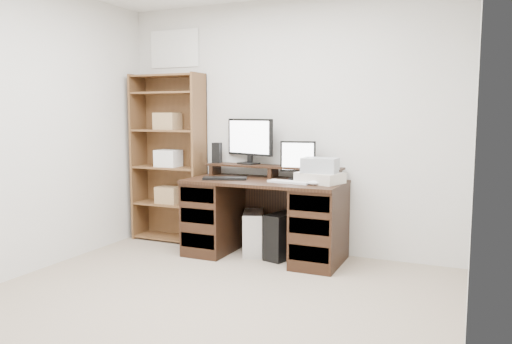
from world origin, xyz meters
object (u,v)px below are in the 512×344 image
Objects in this scene: monitor_wide at (250,139)px; tower_silver at (253,233)px; monitor_small at (298,159)px; bookshelf at (170,156)px; desk at (265,217)px; printer at (320,178)px; tower_black at (284,235)px.

monitor_wide is 1.34× the size of tower_silver.
bookshelf reaches higher than monitor_small.
desk is 1.34m from bookshelf.
monitor_wide is (-0.27, 0.25, 0.74)m from desk.
printer is 0.21× the size of bookshelf.
printer is at bearing 9.30° from tower_black.
tower_black reaches higher than tower_silver.
tower_black is at bearing 15.36° from desk.
desk is at bearing -24.26° from monitor_wide.
desk is 0.68m from printer.
bookshelf reaches higher than monitor_wide.
desk is 0.24m from tower_silver.
monitor_wide is at bearing 100.16° from tower_silver.
desk is 0.65m from monitor_small.
monitor_small is (0.54, -0.08, -0.18)m from monitor_wide.
tower_silver is at bearing -166.47° from tower_black.
tower_silver is (-0.42, -0.10, -0.74)m from monitor_small.
monitor_small is at bearing 9.81° from monitor_wide.
monitor_small is at bearing 68.31° from tower_black.
desk is 3.58× the size of tower_silver.
bookshelf reaches higher than tower_black.
monitor_wide reaches higher than desk.
tower_silver is 0.23× the size of bookshelf.
bookshelf is (-1.21, 0.21, 0.53)m from desk.
monitor_wide is at bearing 171.72° from tower_black.
monitor_small reaches higher than tower_silver.
bookshelf reaches higher than printer.
printer is (0.27, -0.16, -0.15)m from monitor_small.
desk is at bearing -162.62° from printer.
desk is at bearing -9.96° from bookshelf.
tower_silver is at bearing -168.03° from printer.
monitor_small is 1.48m from bookshelf.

